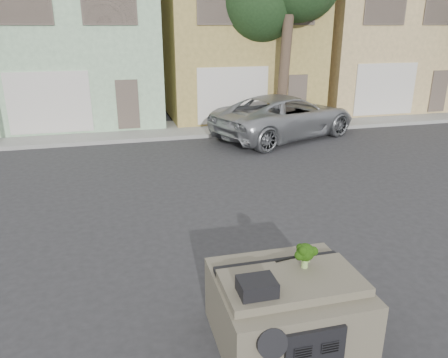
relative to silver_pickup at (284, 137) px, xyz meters
name	(u,v)px	position (x,y,z in m)	size (l,w,h in m)	color
ground_plane	(231,245)	(-4.56, -8.37, 0.00)	(120.00, 120.00, 0.00)	#303033
sidewalk	(166,130)	(-4.56, 2.13, 0.07)	(40.00, 3.00, 0.15)	gray
townhouse_mint	(77,37)	(-8.06, 6.13, 3.77)	(7.20, 8.20, 7.55)	#A2CBA0
townhouse_tan	(232,36)	(-0.56, 6.13, 3.77)	(7.20, 8.20, 7.55)	tan
townhouse_beige	(364,35)	(6.94, 6.13, 3.77)	(7.20, 8.20, 7.55)	tan
silver_pickup	(284,137)	(0.00, 0.00, 0.00)	(2.87, 6.22, 1.73)	#A1A4A8
tree_near	(286,27)	(0.44, 1.43, 4.25)	(4.40, 4.00, 8.50)	#1C3519
car_dashboard	(286,307)	(-4.56, -11.37, 0.56)	(2.00, 1.80, 1.12)	#645D4C
instrument_hump	(257,287)	(-5.14, -11.72, 1.22)	(0.48, 0.38, 0.20)	black
wiper_arm	(296,256)	(-4.28, -10.99, 1.13)	(0.70, 0.03, 0.02)	black
broccoli	(305,255)	(-4.28, -11.28, 1.31)	(0.31, 0.31, 0.38)	#183608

